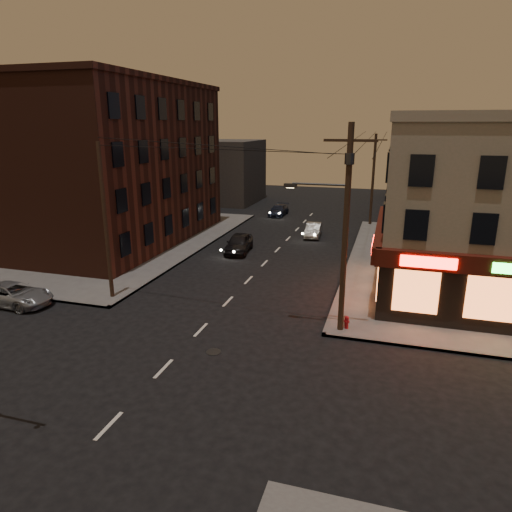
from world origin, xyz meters
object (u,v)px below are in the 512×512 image
at_px(suv_cross, 13,294).
at_px(sedan_near, 239,243).
at_px(fire_hydrant, 347,322).
at_px(sedan_far, 279,210).
at_px(sedan_mid, 313,230).

bearing_deg(suv_cross, sedan_near, -29.80).
distance_m(sedan_near, fire_hydrant, 15.91).
distance_m(sedan_far, fire_hydrant, 30.34).
height_order(sedan_mid, sedan_far, sedan_mid).
distance_m(sedan_mid, fire_hydrant, 20.11).
bearing_deg(fire_hydrant, sedan_far, 110.44).
relative_size(sedan_mid, fire_hydrant, 5.75).
height_order(sedan_near, fire_hydrant, sedan_near).
bearing_deg(sedan_mid, sedan_far, 118.35).
xyz_separation_m(suv_cross, fire_hydrant, (18.73, 2.00, -0.13)).
distance_m(sedan_near, sedan_far, 16.02).
bearing_deg(suv_cross, fire_hydrant, -82.36).
bearing_deg(suv_cross, sedan_mid, -30.95).
xyz_separation_m(sedan_far, fire_hydrant, (10.59, -28.43, -0.08)).
bearing_deg(fire_hydrant, suv_cross, -173.90).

